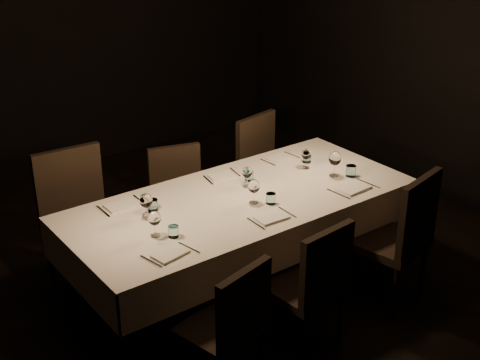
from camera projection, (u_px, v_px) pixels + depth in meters
room at (240, 98)px, 4.42m from camera, size 5.01×6.01×3.01m
dining_table at (240, 207)px, 4.76m from camera, size 2.52×1.12×0.76m
chair_near_left at (231, 323)px, 3.84m from camera, size 0.51×0.51×0.88m
place_setting_near_left at (164, 232)px, 4.13m from camera, size 0.33×0.40×0.17m
chair_near_center at (313, 281)px, 4.22m from camera, size 0.47×0.47×0.91m
place_setting_near_center at (263, 199)px, 4.56m from camera, size 0.32×0.40×0.18m
chair_near_right at (399, 233)px, 4.68m from camera, size 0.58×0.58×1.02m
place_setting_near_right at (344, 170)px, 4.98m from camera, size 0.36×0.42×0.20m
chair_far_left at (78, 215)px, 4.89m from camera, size 0.53×0.53×1.05m
place_setting_far_left at (140, 203)px, 4.49m from camera, size 0.33×0.41×0.18m
chair_far_center at (179, 196)px, 5.37m from camera, size 0.53×0.53×0.89m
place_setting_far_center at (240, 174)px, 4.95m from camera, size 0.31×0.39×0.16m
chair_far_right at (266, 166)px, 5.82m from camera, size 0.55×0.55×0.97m
place_setting_far_right at (298, 156)px, 5.26m from camera, size 0.30×0.39×0.17m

